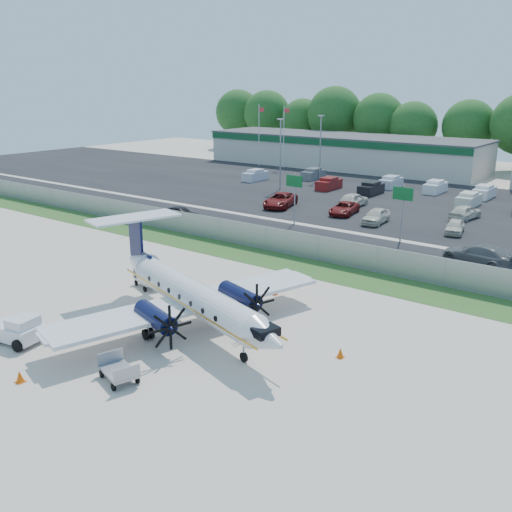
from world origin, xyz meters
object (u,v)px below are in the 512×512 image
Objects in this scene: aircraft at (191,295)px; baggage_cart_far at (119,371)px; baggage_cart_near at (148,280)px; pushback_tug at (18,330)px.

aircraft is 7.03× the size of baggage_cart_far.
aircraft is at bearing -24.63° from baggage_cart_near.
aircraft is at bearing 102.27° from baggage_cart_far.
pushback_tug is at bearing -84.83° from baggage_cart_near.
baggage_cart_near is 1.02× the size of baggage_cart_far.
baggage_cart_far is (7.51, 0.44, -0.20)m from pushback_tug.
pushback_tug is 10.16m from baggage_cart_near.
pushback_tug is at bearing -176.62° from baggage_cart_far.
baggage_cart_far is (1.41, -6.46, -1.47)m from aircraft.
baggage_cart_far is at bearing -48.96° from baggage_cart_near.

